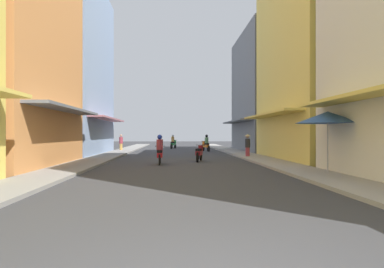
# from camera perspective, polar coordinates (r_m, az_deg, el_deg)

# --- Properties ---
(ground_plane) EXTENTS (115.53, 115.53, 0.00)m
(ground_plane) POSITION_cam_1_polar(r_m,az_deg,el_deg) (26.08, -2.10, -3.55)
(ground_plane) COLOR #38383A
(sidewalk_left) EXTENTS (1.92, 60.51, 0.12)m
(sidewalk_left) POSITION_cam_1_polar(r_m,az_deg,el_deg) (26.48, -13.03, -3.37)
(sidewalk_left) COLOR gray
(sidewalk_left) RESTS_ON ground
(sidewalk_right) EXTENTS (1.92, 60.51, 0.12)m
(sidewalk_right) POSITION_cam_1_polar(r_m,az_deg,el_deg) (26.62, 8.77, -3.35)
(sidewalk_right) COLOR #9E9991
(sidewalk_right) RESTS_ON ground
(building_left_far) EXTENTS (7.05, 11.22, 13.29)m
(building_left_far) POSITION_cam_1_polar(r_m,az_deg,el_deg) (30.49, -19.53, 9.48)
(building_left_far) COLOR #8CA5CC
(building_left_far) RESTS_ON ground
(building_right_mid) EXTENTS (7.05, 10.89, 13.57)m
(building_right_mid) POSITION_cam_1_polar(r_m,az_deg,el_deg) (24.51, 20.02, 12.17)
(building_right_mid) COLOR #EFD159
(building_right_mid) RESTS_ON ground
(building_right_far) EXTENTS (7.05, 11.42, 11.03)m
(building_right_far) POSITION_cam_1_polar(r_m,az_deg,el_deg) (35.17, 12.58, 6.34)
(building_right_far) COLOR slate
(building_right_far) RESTS_ON ground
(motorbike_green) EXTENTS (0.77, 1.74, 1.58)m
(motorbike_green) POSITION_cam_1_polar(r_m,az_deg,el_deg) (40.68, -2.95, -1.31)
(motorbike_green) COLOR black
(motorbike_green) RESTS_ON ground
(motorbike_maroon) EXTENTS (0.65, 1.78, 0.96)m
(motorbike_maroon) POSITION_cam_1_polar(r_m,az_deg,el_deg) (21.36, 1.16, -2.97)
(motorbike_maroon) COLOR black
(motorbike_maroon) RESTS_ON ground
(motorbike_red) EXTENTS (0.55, 1.81, 1.58)m
(motorbike_red) POSITION_cam_1_polar(r_m,az_deg,el_deg) (19.29, -5.07, -2.69)
(motorbike_red) COLOR black
(motorbike_red) RESTS_ON ground
(motorbike_orange) EXTENTS (0.74, 1.75, 1.58)m
(motorbike_orange) POSITION_cam_1_polar(r_m,az_deg,el_deg) (34.16, 2.19, -1.55)
(motorbike_orange) COLOR black
(motorbike_orange) RESTS_ON ground
(pedestrian_midway) EXTENTS (0.44, 0.44, 1.62)m
(pedestrian_midway) POSITION_cam_1_polar(r_m,az_deg,el_deg) (24.70, 8.70, -1.62)
(pedestrian_midway) COLOR #99333F
(pedestrian_midway) RESTS_ON ground
(pedestrian_crossing) EXTENTS (0.34, 0.34, 1.60)m
(pedestrian_crossing) POSITION_cam_1_polar(r_m,az_deg,el_deg) (34.81, -11.06, -1.37)
(pedestrian_crossing) COLOR #BF8C3F
(pedestrian_crossing) RESTS_ON ground
(vendor_umbrella) EXTENTS (2.39, 2.39, 2.46)m
(vendor_umbrella) POSITION_cam_1_polar(r_m,az_deg,el_deg) (14.70, 20.49, 2.45)
(vendor_umbrella) COLOR #99999E
(vendor_umbrella) RESTS_ON ground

